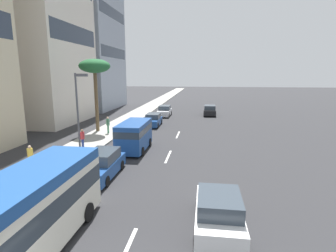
% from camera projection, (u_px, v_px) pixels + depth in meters
% --- Properties ---
extents(ground_plane, '(198.00, 198.00, 0.00)m').
position_uv_depth(ground_plane, '(184.00, 121.00, 36.66)').
color(ground_plane, '#2D2D30').
extents(sidewalk_right, '(162.00, 3.58, 0.15)m').
position_uv_depth(sidewalk_right, '(129.00, 119.00, 37.69)').
color(sidewalk_right, '#9E9B93').
rests_on(sidewalk_right, ground_plane).
extents(lane_stripe_mid, '(3.20, 0.16, 0.01)m').
position_uv_depth(lane_stripe_mid, '(168.00, 157.00, 20.90)').
color(lane_stripe_mid, silver).
rests_on(lane_stripe_mid, ground_plane).
extents(lane_stripe_far, '(3.20, 0.16, 0.01)m').
position_uv_depth(lane_stripe_far, '(178.00, 135.00, 28.38)').
color(lane_stripe_far, silver).
rests_on(lane_stripe_far, ground_plane).
extents(car_lead, '(4.37, 1.84, 1.61)m').
position_uv_depth(car_lead, '(165.00, 111.00, 40.76)').
color(car_lead, silver).
rests_on(car_lead, ground_plane).
extents(van_second, '(4.87, 2.19, 2.44)m').
position_uv_depth(van_second, '(134.00, 134.00, 22.38)').
color(van_second, '#1E478C').
rests_on(van_second, ground_plane).
extents(car_third, '(4.49, 1.86, 1.63)m').
position_uv_depth(car_third, '(102.00, 165.00, 16.73)').
color(car_third, '#1E478C').
rests_on(car_third, ground_plane).
extents(car_fourth, '(4.30, 1.79, 1.53)m').
position_uv_depth(car_fourth, '(153.00, 120.00, 33.09)').
color(car_fourth, '#1E478C').
rests_on(car_fourth, ground_plane).
extents(car_fifth, '(4.23, 1.96, 1.58)m').
position_uv_depth(car_fifth, '(219.00, 212.00, 11.07)').
color(car_fifth, white).
rests_on(car_fifth, ground_plane).
extents(minibus_sixth, '(6.73, 2.43, 2.99)m').
position_uv_depth(minibus_sixth, '(34.00, 207.00, 9.70)').
color(minibus_sixth, silver).
rests_on(minibus_sixth, ground_plane).
extents(car_seventh, '(4.37, 1.88, 1.59)m').
position_uv_depth(car_seventh, '(210.00, 111.00, 41.55)').
color(car_seventh, black).
rests_on(car_seventh, ground_plane).
extents(pedestrian_near_lamp, '(0.36, 0.39, 1.78)m').
position_uv_depth(pedestrian_near_lamp, '(108.00, 124.00, 28.23)').
color(pedestrian_near_lamp, '#4C8C66').
rests_on(pedestrian_near_lamp, sidewalk_right).
extents(pedestrian_mid_block, '(0.34, 0.25, 1.61)m').
position_uv_depth(pedestrian_mid_block, '(82.00, 138.00, 22.64)').
color(pedestrian_mid_block, navy).
rests_on(pedestrian_mid_block, sidewalk_right).
extents(pedestrian_by_tree, '(0.39, 0.37, 1.54)m').
position_uv_depth(pedestrian_by_tree, '(30.00, 156.00, 17.93)').
color(pedestrian_by_tree, red).
rests_on(pedestrian_by_tree, sidewalk_right).
extents(palm_tree, '(3.30, 3.30, 7.81)m').
position_uv_depth(palm_tree, '(95.00, 68.00, 28.41)').
color(palm_tree, brown).
rests_on(palm_tree, sidewalk_right).
extents(street_lamp, '(0.24, 0.97, 6.31)m').
position_uv_depth(street_lamp, '(79.00, 106.00, 19.26)').
color(street_lamp, '#4C4C51').
rests_on(street_lamp, sidewalk_right).
extents(office_tower_far, '(13.94, 13.78, 37.52)m').
position_uv_depth(office_tower_far, '(75.00, 3.00, 47.39)').
color(office_tower_far, '#99A3B2').
rests_on(office_tower_far, ground_plane).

